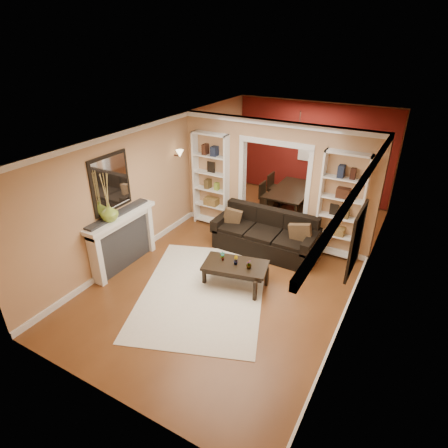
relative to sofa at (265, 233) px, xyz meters
The scene contains 30 objects.
floor 0.65m from the sofa, 108.30° to the right, with size 8.00×8.00×0.00m, color brown.
ceiling 2.31m from the sofa, 108.30° to the right, with size 8.00×8.00×0.00m, color white.
wall_back 3.67m from the sofa, 92.40° to the left, with size 8.00×8.00×0.00m, color tan.
wall_front 4.54m from the sofa, 91.92° to the right, with size 8.00×8.00×0.00m, color tan.
wall_left 2.61m from the sofa, 169.38° to the right, with size 8.00×8.00×0.00m, color tan.
wall_right 2.33m from the sofa, 12.09° to the right, with size 8.00×8.00×0.00m, color tan.
partition_wall 1.19m from the sofa, 101.22° to the left, with size 4.50×0.15×2.70m, color tan.
red_back_panel 3.63m from the sofa, 92.42° to the left, with size 4.44×0.04×2.64m, color maroon.
dining_window 3.66m from the sofa, 92.45° to the left, with size 0.78×0.03×0.98m, color #8CA5CC.
area_rug 2.00m from the sofa, 101.75° to the right, with size 2.22×3.10×0.01m, color silver.
sofa is the anchor object (origin of this frame).
pillow_left 0.82m from the sofa, behind, with size 0.39×0.11×0.39m, color brown.
pillow_right 0.83m from the sofa, ahead, with size 0.45×0.13×0.45m, color brown.
coffee_table 1.44m from the sofa, 88.93° to the right, with size 1.19×0.65×0.45m, color black.
plant_left 1.45m from the sofa, 100.06° to the right, with size 0.10×0.07×0.18m, color #336626.
plant_center 1.42m from the sofa, 88.93° to the right, with size 0.10×0.08×0.18m, color #336626.
plant_right 1.46m from the sofa, 77.87° to the right, with size 0.10×0.10×0.18m, color #336626.
bookshelf_left 1.93m from the sofa, 161.15° to the left, with size 0.90×0.30×2.30m, color white.
bookshelf_right 1.67m from the sofa, 22.49° to the left, with size 0.90×0.30×2.30m, color white.
fireplace 2.97m from the sofa, 138.94° to the right, with size 0.32×1.70×1.16m, color white.
vase 3.28m from the sofa, 135.28° to the right, with size 0.33×0.33×0.35m, color olive.
mirror 3.36m from the sofa, 140.66° to the right, with size 0.03×0.95×1.10m, color silver.
wall_sconce 2.69m from the sofa, behind, with size 0.18×0.18×0.22m, color #FFE0A5.
framed_art 2.75m from the sofa, 35.13° to the right, with size 0.04×0.85×1.05m, color black.
dining_table 2.30m from the sofa, 94.81° to the left, with size 0.97×1.75×0.61m, color black.
dining_chair_nw 2.12m from the sofa, 110.51° to the left, with size 0.39×0.39×0.79m, color black.
dining_chair_ne 2.02m from the sofa, 79.79° to the left, with size 0.43×0.43×0.87m, color black.
dining_chair_sw 2.69m from the sofa, 106.03° to the left, with size 0.42×0.42×0.86m, color black.
dining_chair_se 2.61m from the sofa, 82.12° to the left, with size 0.37×0.37×0.76m, color black.
chandelier 2.75m from the sofa, 93.78° to the left, with size 0.50×0.50×0.30m, color #361E18.
Camera 1 is at (2.88, -6.21, 4.34)m, focal length 30.00 mm.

